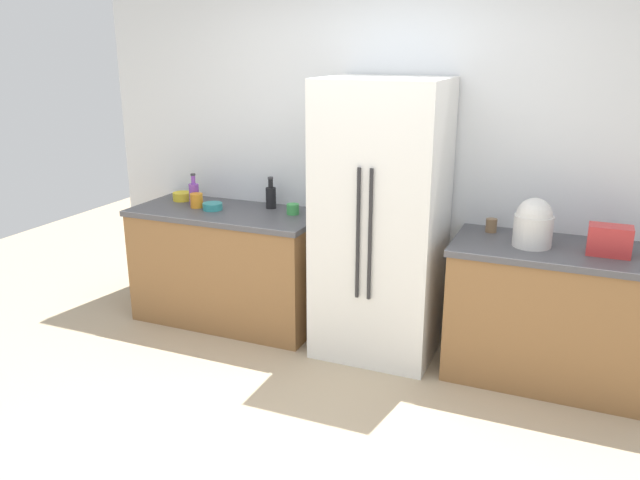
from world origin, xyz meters
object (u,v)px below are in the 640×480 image
object	(u,v)px
toaster	(610,240)
bottle_a	(271,196)
rice_cooker	(533,223)
bottle_b	(194,193)
bowl_b	(213,206)
refrigerator	(381,221)
cup_b	(197,200)
cup_c	(491,225)
bowl_a	(182,196)
cup_a	(293,209)

from	to	relation	value
toaster	bottle_a	xyz separation A→B (m)	(-2.35, 0.23, 0.00)
rice_cooker	bottle_b	world-z (taller)	rice_cooker
toaster	bowl_b	bearing A→B (deg)	179.81
rice_cooker	bottle_a	xyz separation A→B (m)	(-1.92, 0.22, -0.05)
rice_cooker	toaster	bearing A→B (deg)	-0.65
toaster	bottle_a	bearing A→B (deg)	174.52
bottle_b	bottle_a	bearing A→B (deg)	10.91
bottle_b	bowl_b	distance (m)	0.26
refrigerator	bottle_b	xyz separation A→B (m)	(-1.56, 0.10, 0.04)
cup_b	cup_c	world-z (taller)	cup_b
cup_c	bowl_a	world-z (taller)	cup_c
cup_c	refrigerator	bearing A→B (deg)	-163.08
bottle_a	bowl_b	xyz separation A→B (m)	(-0.38, -0.22, -0.07)
toaster	cup_c	distance (m)	0.75
toaster	rice_cooker	size ratio (longest dim) A/B	0.80
toaster	cup_b	distance (m)	2.89
bowl_a	refrigerator	bearing A→B (deg)	-5.61
cup_c	cup_a	bearing A→B (deg)	-176.20
bowl_a	bowl_b	bearing A→B (deg)	-23.59
rice_cooker	cup_c	xyz separation A→B (m)	(-0.28, 0.22, -0.10)
bowl_a	bowl_b	distance (m)	0.42
cup_b	cup_c	bearing A→B (deg)	5.19
bottle_a	cup_b	world-z (taller)	bottle_a
bottle_a	bottle_b	world-z (taller)	same
refrigerator	bowl_b	xyz separation A→B (m)	(-1.33, -0.00, -0.03)
bottle_a	cup_c	bearing A→B (deg)	-0.15
bottle_a	bowl_b	size ratio (longest dim) A/B	1.63
bowl_a	cup_a	bearing A→B (deg)	-2.89
toaster	bottle_b	size ratio (longest dim) A/B	1.00
refrigerator	rice_cooker	distance (m)	0.98
bottle_a	cup_a	world-z (taller)	bottle_a
rice_cooker	bottle_a	distance (m)	1.93
refrigerator	cup_b	size ratio (longest dim) A/B	17.24
cup_c	rice_cooker	bearing A→B (deg)	-38.04
cup_b	cup_c	xyz separation A→B (m)	(2.18, 0.20, -0.01)
toaster	cup_b	world-z (taller)	toaster
cup_b	bowl_a	distance (m)	0.28
cup_c	bowl_b	xyz separation A→B (m)	(-2.03, -0.21, -0.02)
cup_b	bowl_b	world-z (taller)	cup_b
toaster	rice_cooker	world-z (taller)	rice_cooker
bottle_b	cup_a	bearing A→B (deg)	1.34
rice_cooker	bottle_b	bearing A→B (deg)	177.67
bottle_a	bottle_b	distance (m)	0.62
cup_b	bowl_a	xyz separation A→B (m)	(-0.24, 0.15, -0.02)
bowl_a	toaster	bearing A→B (deg)	-3.27
bottle_b	cup_a	world-z (taller)	bottle_b
bottle_b	bowl_a	xyz separation A→B (m)	(-0.16, 0.07, -0.06)
refrigerator	cup_a	bearing A→B (deg)	170.62
refrigerator	cup_a	distance (m)	0.73
rice_cooker	cup_b	distance (m)	2.46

